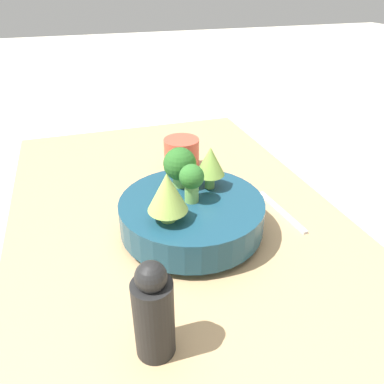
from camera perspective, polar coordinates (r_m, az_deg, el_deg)
The scene contains 10 objects.
ground_plane at distance 0.74m, azimuth -0.87°, elevation -8.44°, with size 6.00×6.00×0.00m, color beige.
table at distance 0.73m, azimuth -0.88°, elevation -7.41°, with size 1.17×0.66×0.03m.
bowl at distance 0.69m, azimuth 0.00°, elevation -3.58°, with size 0.27×0.27×0.07m.
broccoli_floret_center at distance 0.65m, azimuth 0.00°, elevation 1.77°, with size 0.04×0.04×0.07m.
romanesco_piece_far at distance 0.60m, azimuth -3.79°, elevation -0.15°, with size 0.07×0.07×0.09m.
romanesco_piece_near at distance 0.70m, azimuth 2.81°, elevation 4.59°, with size 0.05×0.05×0.08m.
broccoli_floret_right at distance 0.71m, azimuth -1.87°, elevation 4.12°, with size 0.06×0.06×0.08m.
cup at distance 0.92m, azimuth -1.59°, elevation 5.63°, with size 0.09×0.09×0.08m.
pepper_mill at distance 0.48m, azimuth -5.89°, elevation -17.77°, with size 0.05×0.05×0.15m.
fork at distance 0.79m, azimuth 13.48°, elevation -2.88°, with size 0.16×0.02×0.01m.
Camera 1 is at (-0.55, 0.17, 0.46)m, focal length 35.00 mm.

